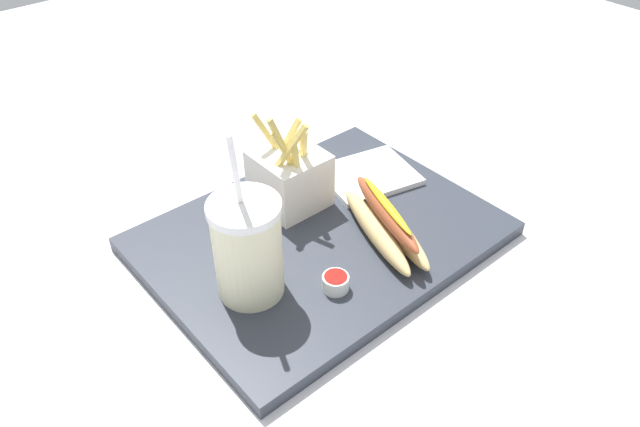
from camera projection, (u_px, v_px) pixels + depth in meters
name	position (u px, v px, depth m)	size (l,w,h in m)	color
ground_plane	(320.00, 247.00, 0.85)	(2.40, 2.40, 0.02)	silver
food_tray	(320.00, 236.00, 0.84)	(0.46, 0.35, 0.02)	#2D333D
soda_cup	(248.00, 248.00, 0.71)	(0.09, 0.09, 0.23)	beige
fries_basket	(290.00, 177.00, 0.86)	(0.09, 0.09, 0.16)	white
hot_dog_1	(385.00, 223.00, 0.81)	(0.11, 0.20, 0.06)	#DBB775
ketchup_cup_1	(336.00, 282.00, 0.74)	(0.03, 0.03, 0.02)	white
ketchup_cup_2	(248.00, 231.00, 0.82)	(0.04, 0.04, 0.02)	white
napkin_stack	(369.00, 175.00, 0.93)	(0.13, 0.11, 0.01)	white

